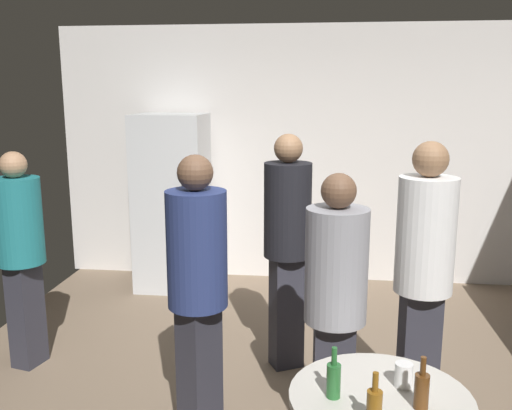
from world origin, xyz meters
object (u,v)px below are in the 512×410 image
(person_in_gray_shirt, at_px, (336,295))
(person_in_white_shirt, at_px, (424,264))
(beer_bottle_green, at_px, (334,379))
(beer_bottle_brown, at_px, (422,390))
(person_in_navy_shirt, at_px, (198,279))
(refrigerator, at_px, (172,202))
(plastic_cup_white, at_px, (404,375))
(person_in_black_shirt, at_px, (287,234))
(person_in_teal_shirt, at_px, (20,244))
(beer_bottle_amber, at_px, (374,407))

(person_in_gray_shirt, xyz_separation_m, person_in_white_shirt, (0.52, 0.33, 0.09))
(beer_bottle_green, distance_m, person_in_white_shirt, 1.17)
(beer_bottle_brown, relative_size, person_in_navy_shirt, 0.14)
(refrigerator, height_order, plastic_cup_white, refrigerator)
(plastic_cup_white, height_order, person_in_navy_shirt, person_in_navy_shirt)
(beer_bottle_green, bearing_deg, person_in_black_shirt, 100.24)
(beer_bottle_green, xyz_separation_m, person_in_navy_shirt, (-0.75, 0.71, 0.18))
(beer_bottle_brown, bearing_deg, person_in_teal_shirt, 149.74)
(beer_bottle_green, bearing_deg, beer_bottle_brown, -7.15)
(beer_bottle_amber, height_order, person_in_navy_shirt, person_in_navy_shirt)
(beer_bottle_green, bearing_deg, person_in_gray_shirt, 88.24)
(beer_bottle_green, bearing_deg, refrigerator, 115.75)
(beer_bottle_brown, distance_m, person_in_gray_shirt, 0.82)
(beer_bottle_brown, distance_m, beer_bottle_green, 0.36)
(person_in_navy_shirt, bearing_deg, refrigerator, 140.45)
(plastic_cup_white, bearing_deg, person_in_white_shirt, 75.61)
(refrigerator, bearing_deg, person_in_gray_shirt, -58.31)
(beer_bottle_brown, relative_size, beer_bottle_green, 1.00)
(beer_bottle_green, xyz_separation_m, person_in_teal_shirt, (-2.23, 1.47, 0.12))
(person_in_black_shirt, distance_m, person_in_teal_shirt, 1.94)
(refrigerator, distance_m, person_in_white_shirt, 3.12)
(beer_bottle_amber, relative_size, person_in_teal_shirt, 0.14)
(person_in_white_shirt, height_order, person_in_black_shirt, person_in_white_shirt)
(beer_bottle_amber, xyz_separation_m, person_in_navy_shirt, (-0.90, 0.91, 0.18))
(beer_bottle_green, xyz_separation_m, person_in_gray_shirt, (0.02, 0.69, 0.12))
(beer_bottle_brown, bearing_deg, person_in_navy_shirt, 145.66)
(person_in_white_shirt, xyz_separation_m, person_in_black_shirt, (-0.84, 0.65, -0.01))
(person_in_teal_shirt, bearing_deg, person_in_navy_shirt, -13.22)
(beer_bottle_amber, distance_m, person_in_white_shirt, 1.29)
(person_in_teal_shirt, bearing_deg, refrigerator, 84.26)
(plastic_cup_white, height_order, person_in_gray_shirt, person_in_gray_shirt)
(plastic_cup_white, distance_m, person_in_navy_shirt, 1.23)
(beer_bottle_amber, height_order, plastic_cup_white, beer_bottle_amber)
(refrigerator, xyz_separation_m, person_in_black_shirt, (1.29, -1.62, 0.12))
(refrigerator, xyz_separation_m, beer_bottle_brown, (1.95, -3.33, -0.08))
(person_in_black_shirt, bearing_deg, person_in_teal_shirt, -110.84)
(beer_bottle_brown, height_order, plastic_cup_white, beer_bottle_brown)
(person_in_navy_shirt, bearing_deg, person_in_white_shirt, 45.65)
(person_in_black_shirt, height_order, person_in_navy_shirt, person_in_black_shirt)
(beer_bottle_brown, bearing_deg, beer_bottle_green, 172.85)
(person_in_white_shirt, bearing_deg, plastic_cup_white, -22.32)
(person_in_teal_shirt, bearing_deg, beer_bottle_brown, -16.52)
(beer_bottle_amber, distance_m, person_in_gray_shirt, 0.90)
(person_in_black_shirt, xyz_separation_m, person_in_navy_shirt, (-0.45, -0.95, -0.03))
(beer_bottle_brown, bearing_deg, person_in_gray_shirt, 114.96)
(beer_bottle_brown, bearing_deg, person_in_white_shirt, 80.34)
(beer_bottle_brown, height_order, person_in_white_shirt, person_in_white_shirt)
(beer_bottle_brown, relative_size, person_in_teal_shirt, 0.14)
(beer_bottle_brown, bearing_deg, person_in_black_shirt, 111.14)
(plastic_cup_white, height_order, person_in_black_shirt, person_in_black_shirt)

